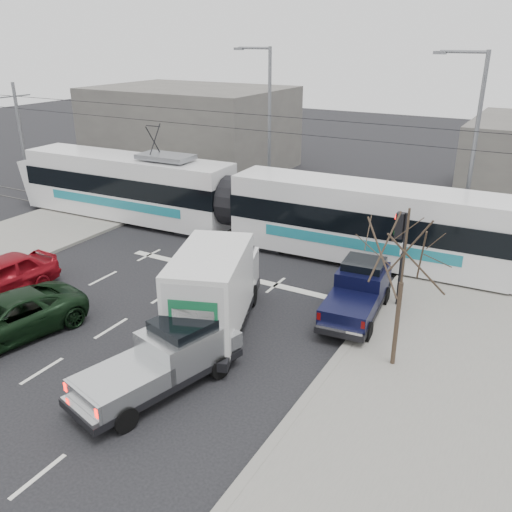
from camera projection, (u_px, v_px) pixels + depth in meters
The scene contains 14 objects.
ground at pixel (149, 341), 18.26m from camera, with size 120.00×120.00×0.00m, color black.
sidewalk_right at pixel (417, 427), 14.13m from camera, with size 6.00×60.00×0.15m, color gray.
rails at pixel (283, 247), 26.31m from camera, with size 60.00×1.60×0.03m, color #33302D.
building_left at pixel (191, 128), 41.23m from camera, with size 14.00×10.00×6.00m, color #67635D.
bare_tree at pixel (405, 254), 15.38m from camera, with size 2.40×2.40×5.00m.
traffic_signal at pixel (400, 239), 19.51m from camera, with size 0.44×0.44×3.60m.
street_lamp_near at pixel (471, 142), 24.27m from camera, with size 2.38×0.25×9.00m.
street_lamp_far at pixel (267, 119), 31.13m from camera, with size 2.38×0.25×9.00m.
catenary at pixel (284, 169), 24.85m from camera, with size 60.00×0.20×7.00m.
tram at pixel (234, 202), 26.88m from camera, with size 25.92×3.70×5.27m.
silver_pickup at pixel (166, 358), 15.61m from camera, with size 3.00×5.46×1.88m.
box_truck at pixel (215, 290), 18.38m from camera, with size 4.12×6.55×3.10m.
navy_pickup at pixel (359, 291), 19.63m from camera, with size 2.15×4.73×1.93m.
green_car at pixel (7, 318), 18.22m from camera, with size 2.39×5.19×1.44m, color black.
Camera 1 is at (10.94, -11.99, 9.55)m, focal length 38.00 mm.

